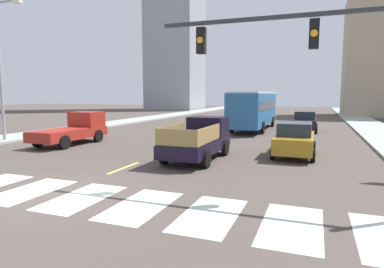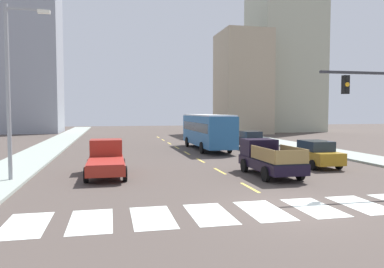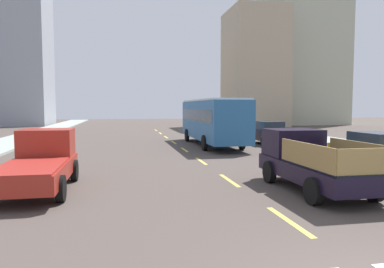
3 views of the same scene
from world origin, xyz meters
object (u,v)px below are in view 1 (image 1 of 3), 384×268
at_px(sedan_mid, 295,139).
at_px(sedan_near_left, 305,121).
at_px(pickup_stakebed, 200,139).
at_px(streetlight_left, 1,65).
at_px(pickup_dark, 75,129).
at_px(city_bus, 254,108).
at_px(traffic_signal_gantry, 355,56).

distance_m(sedan_mid, sedan_near_left, 11.80).
height_order(pickup_stakebed, streetlight_left, streetlight_left).
relative_size(pickup_dark, sedan_near_left, 1.18).
bearing_deg(sedan_near_left, pickup_stakebed, -107.19).
height_order(sedan_near_left, streetlight_left, streetlight_left).
xyz_separation_m(city_bus, streetlight_left, (-13.77, -13.45, 3.02)).
xyz_separation_m(pickup_stakebed, streetlight_left, (-13.65, 0.64, 4.03)).
xyz_separation_m(sedan_mid, sedan_near_left, (0.10, 11.80, 0.00)).
distance_m(traffic_signal_gantry, streetlight_left, 20.61).
height_order(pickup_stakebed, traffic_signal_gantry, traffic_signal_gantry).
bearing_deg(sedan_mid, sedan_near_left, 87.83).
relative_size(city_bus, traffic_signal_gantry, 1.24).
relative_size(city_bus, streetlight_left, 1.20).
distance_m(sedan_mid, streetlight_left, 18.49).
height_order(pickup_dark, traffic_signal_gantry, traffic_signal_gantry).
bearing_deg(pickup_stakebed, streetlight_left, 177.50).
relative_size(pickup_stakebed, streetlight_left, 0.58).
height_order(pickup_stakebed, sedan_mid, pickup_stakebed).
distance_m(pickup_stakebed, pickup_dark, 9.22).
relative_size(sedan_mid, sedan_near_left, 1.00).
relative_size(pickup_dark, sedan_mid, 1.18).
distance_m(pickup_dark, streetlight_left, 6.23).
bearing_deg(sedan_near_left, city_bus, 179.22).
relative_size(pickup_stakebed, sedan_mid, 1.18).
distance_m(city_bus, sedan_mid, 12.64).
distance_m(pickup_stakebed, city_bus, 14.13).
distance_m(sedan_mid, traffic_signal_gantry, 7.92).
distance_m(pickup_dark, sedan_mid, 13.37).
bearing_deg(city_bus, streetlight_left, -135.48).
height_order(city_bus, sedan_mid, city_bus).
height_order(pickup_dark, city_bus, city_bus).
relative_size(pickup_dark, city_bus, 0.48).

